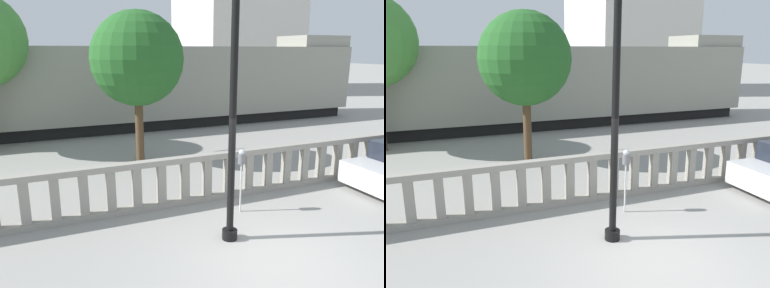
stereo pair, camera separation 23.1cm
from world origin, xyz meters
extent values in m
plane|color=gray|center=(0.00, 0.00, 0.00)|extent=(160.00, 160.00, 0.00)
cube|color=gray|center=(0.00, 3.12, 0.07)|extent=(14.43, 0.24, 0.14)
cube|color=gray|center=(0.00, 3.12, 1.15)|extent=(14.43, 0.24, 0.14)
cube|color=gray|center=(-4.23, 3.12, 0.61)|extent=(0.20, 0.20, 0.94)
cube|color=gray|center=(-3.63, 3.12, 0.61)|extent=(0.20, 0.20, 0.94)
cube|color=gray|center=(-3.02, 3.12, 0.61)|extent=(0.20, 0.20, 0.94)
cube|color=gray|center=(-2.42, 3.12, 0.61)|extent=(0.20, 0.20, 0.94)
cube|color=gray|center=(-1.81, 3.12, 0.61)|extent=(0.20, 0.20, 0.94)
cube|color=gray|center=(-1.21, 3.12, 0.61)|extent=(0.20, 0.20, 0.94)
cube|color=gray|center=(-0.60, 3.12, 0.61)|extent=(0.20, 0.20, 0.94)
cube|color=gray|center=(0.00, 3.12, 0.61)|extent=(0.20, 0.20, 0.94)
cube|color=gray|center=(0.60, 3.12, 0.61)|extent=(0.20, 0.20, 0.94)
cube|color=gray|center=(1.21, 3.12, 0.61)|extent=(0.20, 0.20, 0.94)
cube|color=gray|center=(1.81, 3.12, 0.61)|extent=(0.20, 0.20, 0.94)
cube|color=gray|center=(2.42, 3.12, 0.61)|extent=(0.20, 0.20, 0.94)
cube|color=gray|center=(3.02, 3.12, 0.61)|extent=(0.20, 0.20, 0.94)
cube|color=gray|center=(3.63, 3.12, 0.61)|extent=(0.20, 0.20, 0.94)
cube|color=gray|center=(4.23, 3.12, 0.61)|extent=(0.20, 0.20, 0.94)
cube|color=gray|center=(4.84, 3.12, 0.61)|extent=(0.20, 0.20, 0.94)
cube|color=gray|center=(5.44, 3.12, 0.61)|extent=(0.20, 0.20, 0.94)
cylinder|color=black|center=(-0.42, 1.10, 0.10)|extent=(0.31, 0.31, 0.20)
cylinder|color=black|center=(-0.42, 1.10, 2.78)|extent=(0.14, 0.14, 5.16)
cylinder|color=silver|center=(0.44, 2.18, 0.60)|extent=(0.04, 0.04, 1.19)
cylinder|color=slate|center=(0.44, 2.18, 1.31)|extent=(0.17, 0.17, 0.23)
sphere|color=#B2B7BC|center=(0.44, 2.18, 1.46)|extent=(0.15, 0.15, 0.15)
cylinder|color=black|center=(4.62, 2.53, 0.30)|extent=(0.61, 0.18, 0.61)
cube|color=black|center=(-1.69, 12.81, 0.28)|extent=(28.07, 2.39, 0.55)
cube|color=gray|center=(-1.69, 12.81, 2.22)|extent=(28.64, 2.99, 3.35)
cube|color=gray|center=(11.13, 12.81, 4.20)|extent=(3.00, 2.69, 0.60)
cube|color=black|center=(4.94, 30.38, 0.28)|extent=(19.49, 2.14, 0.55)
cube|color=navy|center=(4.94, 30.38, 1.98)|extent=(19.88, 2.68, 2.86)
cube|color=navy|center=(13.39, 30.38, 3.71)|extent=(2.98, 2.41, 0.60)
cube|color=beige|center=(13.84, 26.82, 5.99)|extent=(9.12, 9.49, 11.97)
cylinder|color=#4C3823|center=(-0.67, 7.10, 1.16)|extent=(0.28, 0.28, 2.32)
sphere|color=#235B23|center=(-0.67, 7.10, 3.47)|extent=(3.05, 3.05, 3.05)
camera|label=1|loc=(-3.80, -5.01, 3.75)|focal=35.00mm
camera|label=2|loc=(-3.59, -5.09, 3.75)|focal=35.00mm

